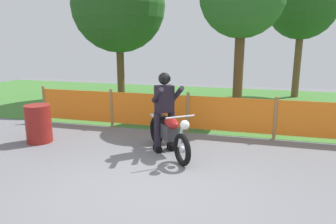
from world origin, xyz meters
name	(u,v)px	position (x,y,z in m)	size (l,w,h in m)	color
ground	(149,186)	(0.00, 0.00, -0.01)	(24.00, 24.00, 0.02)	slate
grass_verge	(209,103)	(0.00, 7.05, 0.01)	(24.00, 7.87, 0.01)	#427A33
barrier_fence	(188,112)	(0.00, 3.12, 0.54)	(8.54, 0.08, 1.05)	#997547
tree_leftmost	(118,6)	(-3.40, 6.71, 3.55)	(3.44, 3.44, 5.28)	brown
tree_near_right	(303,5)	(3.23, 9.35, 3.65)	(2.71, 2.71, 5.03)	brown
motorcycle_lead	(168,133)	(-0.07, 1.51, 0.46)	(1.33, 1.64, 0.95)	black
rider_lead	(164,108)	(-0.21, 1.68, 0.95)	(0.74, 0.78, 1.69)	black
oil_drum	(39,124)	(-3.19, 1.47, 0.44)	(0.58, 0.58, 0.88)	maroon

